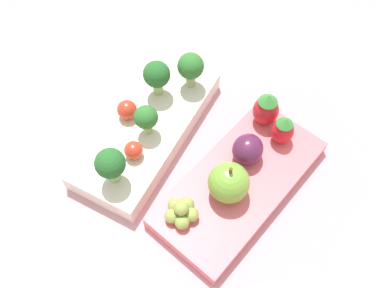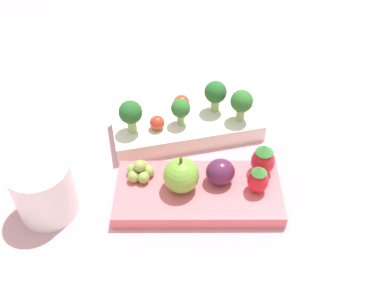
% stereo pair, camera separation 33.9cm
% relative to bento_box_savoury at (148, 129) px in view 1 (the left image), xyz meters
% --- Properties ---
extents(ground_plane, '(4.00, 4.00, 0.00)m').
position_rel_bento_box_savoury_xyz_m(ground_plane, '(-0.01, -0.07, -0.01)').
color(ground_plane, '#C6939E').
extents(bento_box_savoury, '(0.24, 0.11, 0.03)m').
position_rel_bento_box_savoury_xyz_m(bento_box_savoury, '(0.00, 0.00, 0.00)').
color(bento_box_savoury, silver).
rests_on(bento_box_savoury, ground_plane).
extents(bento_box_fruit, '(0.24, 0.14, 0.02)m').
position_rel_bento_box_savoury_xyz_m(bento_box_fruit, '(-0.00, -0.14, -0.00)').
color(bento_box_fruit, '#DB6670').
rests_on(bento_box_fruit, ground_plane).
extents(broccoli_floret_0, '(0.03, 0.03, 0.04)m').
position_rel_bento_box_savoury_xyz_m(broccoli_floret_0, '(-0.01, -0.01, 0.04)').
color(broccoli_floret_0, '#93B770').
rests_on(broccoli_floret_0, bento_box_savoury).
extents(broccoli_floret_1, '(0.03, 0.03, 0.05)m').
position_rel_bento_box_savoury_xyz_m(broccoli_floret_1, '(0.05, 0.01, 0.05)').
color(broccoli_floret_1, '#93B770').
rests_on(broccoli_floret_1, bento_box_savoury).
extents(broccoli_floret_2, '(0.03, 0.03, 0.05)m').
position_rel_bento_box_savoury_xyz_m(broccoli_floret_2, '(-0.08, -0.01, 0.05)').
color(broccoli_floret_2, '#93B770').
rests_on(broccoli_floret_2, bento_box_savoury).
extents(broccoli_floret_3, '(0.03, 0.03, 0.05)m').
position_rel_bento_box_savoury_xyz_m(broccoli_floret_3, '(0.08, -0.01, 0.05)').
color(broccoli_floret_3, '#93B770').
rests_on(broccoli_floret_3, bento_box_savoury).
extents(cherry_tomato_0, '(0.03, 0.03, 0.03)m').
position_rel_bento_box_savoury_xyz_m(cherry_tomato_0, '(-0.00, 0.03, 0.03)').
color(cherry_tomato_0, red).
rests_on(cherry_tomato_0, bento_box_savoury).
extents(cherry_tomato_1, '(0.02, 0.02, 0.02)m').
position_rel_bento_box_savoury_xyz_m(cherry_tomato_1, '(-0.05, -0.01, 0.02)').
color(cherry_tomato_1, red).
rests_on(cherry_tomato_1, bento_box_savoury).
extents(apple, '(0.05, 0.05, 0.06)m').
position_rel_bento_box_savoury_xyz_m(apple, '(-0.03, -0.13, 0.03)').
color(apple, '#70A838').
rests_on(apple, bento_box_fruit).
extents(strawberry_0, '(0.03, 0.03, 0.04)m').
position_rel_bento_box_savoury_xyz_m(strawberry_0, '(0.07, -0.15, 0.03)').
color(strawberry_0, red).
rests_on(strawberry_0, bento_box_fruit).
extents(strawberry_1, '(0.03, 0.03, 0.05)m').
position_rel_bento_box_savoury_xyz_m(strawberry_1, '(0.09, -0.12, 0.03)').
color(strawberry_1, red).
rests_on(strawberry_1, bento_box_fruit).
extents(plum, '(0.04, 0.04, 0.04)m').
position_rel_bento_box_savoury_xyz_m(plum, '(0.03, -0.13, 0.02)').
color(plum, '#511E42').
rests_on(plum, bento_box_fruit).
extents(grape_cluster, '(0.04, 0.04, 0.03)m').
position_rel_bento_box_savoury_xyz_m(grape_cluster, '(-0.08, -0.10, 0.02)').
color(grape_cluster, '#8EA84C').
rests_on(grape_cluster, bento_box_fruit).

